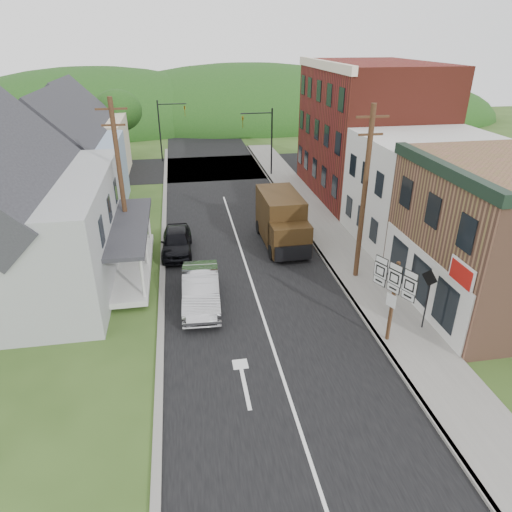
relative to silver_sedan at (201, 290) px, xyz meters
name	(u,v)px	position (x,y,z in m)	size (l,w,h in m)	color
ground	(265,324)	(2.73, -2.17, -0.81)	(120.00, 120.00, 0.00)	#2D4719
road	(237,237)	(2.73, 7.83, -0.81)	(9.00, 90.00, 0.02)	black
cross_road	(214,168)	(2.73, 24.83, -0.81)	(60.00, 9.00, 0.02)	black
sidewalk_right	(334,242)	(8.63, 5.83, -0.74)	(2.80, 55.00, 0.15)	slate
curb_right	(313,243)	(7.28, 5.83, -0.74)	(0.20, 55.00, 0.15)	slate
curb_left	(163,254)	(-1.92, 5.83, -0.75)	(0.30, 55.00, 0.12)	slate
storefront_tan	(509,236)	(14.03, -2.17, 2.69)	(8.00, 8.00, 7.00)	brown
storefront_white	(426,191)	(14.03, 5.33, 2.44)	(8.00, 7.00, 6.50)	silver
storefront_red	(369,132)	(14.03, 14.83, 4.19)	(8.00, 12.00, 10.00)	maroon
house_gray	(2,206)	(-9.27, 3.83, 3.42)	(10.20, 12.24, 8.35)	#A7ABAD
house_blue	(70,161)	(-8.27, 14.83, 2.88)	(7.14, 8.16, 7.28)	#7C92A9
house_cream	(83,136)	(-8.77, 23.83, 2.88)	(7.14, 8.16, 7.28)	#C1B795
utility_pole_right	(364,195)	(8.33, 1.33, 3.84)	(1.60, 0.26, 9.00)	#472D19
utility_pole_left	(121,181)	(-3.77, 5.83, 3.84)	(1.60, 0.26, 9.00)	#472D19
traffic_signal_right	(264,134)	(7.03, 21.33, 2.94)	(2.87, 0.20, 6.00)	black
traffic_signal_left	(166,123)	(-1.58, 28.33, 2.94)	(2.87, 0.20, 6.00)	black
tree_left_d	(118,111)	(-6.27, 29.83, 4.07)	(4.80, 4.80, 6.94)	#382616
forested_ridge	(198,120)	(2.73, 52.83, -0.81)	(90.00, 30.00, 16.00)	#113610
silver_sedan	(201,290)	(0.00, 0.00, 0.00)	(1.72, 4.93, 1.63)	#A2A1A6
dark_sedan	(177,241)	(-1.07, 6.06, -0.08)	(1.74, 4.33, 1.47)	black
delivery_van	(282,221)	(5.32, 6.21, 0.77)	(2.41, 5.64, 3.13)	#31200D
route_sign_cluster	(393,291)	(7.54, -4.35, 1.71)	(0.93, 1.94, 3.67)	#472D19
warning_sign	(428,291)	(9.45, -3.77, 1.19)	(0.33, 0.74, 2.89)	black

